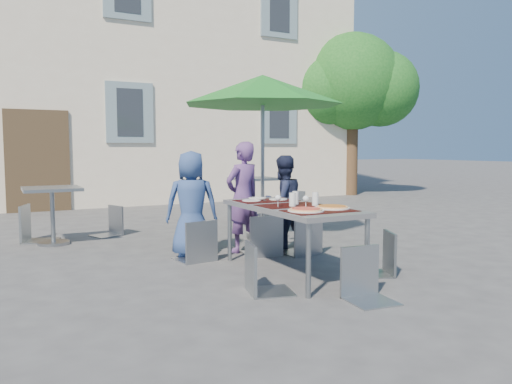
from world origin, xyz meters
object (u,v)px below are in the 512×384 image
dining_table (291,210)px  pizza_near_left (306,210)px  child_2 (283,202)px  child_0 (192,204)px  chair_1 (264,210)px  cafe_table_0 (52,203)px  cafe_table_1 (254,190)px  child_1 (243,197)px  bg_chair_l_1 (241,193)px  bg_chair_r_0 (110,203)px  chair_5 (366,242)px  chair_2 (303,208)px  patio_umbrella (263,92)px  bg_chair_r_1 (294,188)px  pizza_near_right (332,207)px  chair_4 (382,227)px  chair_3 (261,237)px  bg_chair_l_0 (32,200)px

dining_table → pizza_near_left: pizza_near_left is taller
child_2 → child_0: bearing=-10.5°
chair_1 → cafe_table_0: (-2.31, 2.05, 0.00)m
chair_1 → cafe_table_1: bearing=65.2°
child_1 → cafe_table_0: bearing=-52.4°
child_1 → bg_chair_l_1: size_ratio=1.64×
dining_table → child_2: child_2 is taller
bg_chair_r_0 → pizza_near_left: bearing=-74.1°
cafe_table_1 → chair_5: bearing=-105.7°
dining_table → chair_2: size_ratio=1.81×
pizza_near_left → patio_umbrella: size_ratio=0.15×
chair_2 → bg_chair_r_1: bearing=59.7°
chair_5 → pizza_near_right: bearing=80.6°
child_1 → chair_5: bearing=76.6°
chair_1 → chair_4: size_ratio=1.12×
child_2 → cafe_table_1: size_ratio=1.55×
chair_3 → bg_chair_r_1: (3.33, 4.75, 0.00)m
chair_1 → bg_chair_r_1: bearing=52.8°
patio_umbrella → bg_chair_l_0: size_ratio=2.38×
child_0 → chair_4: child_0 is taller
pizza_near_left → pizza_near_right: 0.37m
chair_2 → cafe_table_1: size_ratio=1.25×
pizza_near_right → child_0: (-0.88, 1.77, -0.10)m
pizza_near_left → bg_chair_r_0: 4.07m
child_1 → chair_5: 2.42m
bg_chair_r_0 → bg_chair_l_1: size_ratio=0.99×
chair_5 → bg_chair_r_1: (2.57, 5.36, 0.01)m
dining_table → cafe_table_1: 4.03m
bg_chair_r_1 → chair_2: bearing=-120.3°
child_0 → cafe_table_1: size_ratio=1.63×
bg_chair_r_0 → bg_chair_l_0: bearing=-179.0°
pizza_near_left → chair_1: (0.31, 1.45, -0.18)m
cafe_table_0 → bg_chair_l_1: bg_chair_l_1 is taller
chair_2 → chair_1: bearing=160.7°
chair_2 → dining_table: bearing=-130.8°
chair_2 → chair_3: bearing=-135.6°
child_2 → child_1: bearing=-12.1°
chair_1 → chair_3: 1.66m
chair_1 → cafe_table_0: size_ratio=1.21×
bg_chair_r_1 → child_2: bearing=-124.4°
bg_chair_l_0 → bg_chair_l_1: bearing=10.2°
cafe_table_0 → chair_3: bearing=-66.8°
pizza_near_right → child_1: (-0.17, 1.75, -0.04)m
chair_5 → bg_chair_r_1: bg_chair_r_1 is taller
patio_umbrella → bg_chair_r_1: patio_umbrella is taller
pizza_near_left → patio_umbrella: bearing=70.9°
child_2 → patio_umbrella: patio_umbrella is taller
child_0 → chair_2: child_0 is taller
pizza_near_left → bg_chair_l_0: size_ratio=0.35×
pizza_near_right → patio_umbrella: 2.91m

